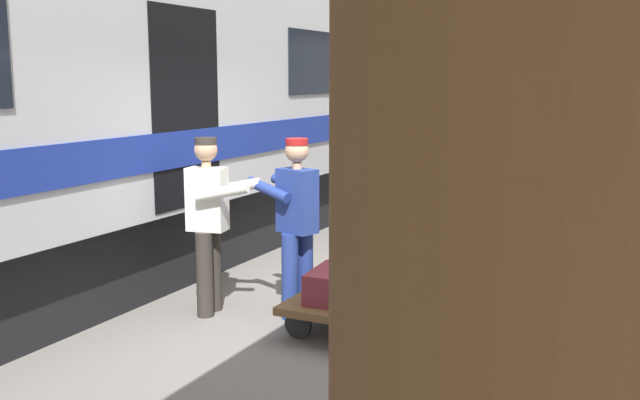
# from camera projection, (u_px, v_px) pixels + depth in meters

# --- Properties ---
(ground_plane) EXTENTS (60.00, 60.00, 0.00)m
(ground_plane) POSITION_uv_depth(u_px,v_px,m) (376.00, 324.00, 6.72)
(ground_plane) COLOR slate
(train_car) EXTENTS (3.02, 17.87, 4.00)m
(train_car) POSITION_uv_depth(u_px,v_px,m) (74.00, 96.00, 7.92)
(train_car) COLOR #B7BABF
(train_car) RESTS_ON ground_plane
(luggage_cart) EXTENTS (1.41, 2.00, 0.32)m
(luggage_cart) POSITION_uv_depth(u_px,v_px,m) (392.00, 292.00, 6.78)
(luggage_cart) COLOR brown
(luggage_cart) RESTS_ON ground_plane
(suitcase_red_plastic) EXTENTS (0.45, 0.47, 0.16)m
(suitcase_red_plastic) POSITION_uv_depth(u_px,v_px,m) (360.00, 276.00, 6.90)
(suitcase_red_plastic) COLOR #AD231E
(suitcase_red_plastic) RESTS_ON luggage_cart
(suitcase_tan_vintage) EXTENTS (0.45, 0.45, 0.29)m
(suitcase_tan_vintage) POSITION_uv_depth(u_px,v_px,m) (404.00, 293.00, 6.12)
(suitcase_tan_vintage) COLOR tan
(suitcase_tan_vintage) RESTS_ON luggage_cart
(suitcase_burgundy_valise) EXTENTS (0.47, 0.65, 0.27)m
(suitcase_burgundy_valise) POSITION_uv_depth(u_px,v_px,m) (336.00, 285.00, 6.40)
(suitcase_burgundy_valise) COLOR maroon
(suitcase_burgundy_valise) RESTS_ON luggage_cart
(suitcase_slate_roller) EXTENTS (0.52, 0.58, 0.25)m
(suitcase_slate_roller) POSITION_uv_depth(u_px,v_px,m) (425.00, 279.00, 6.61)
(suitcase_slate_roller) COLOR #4C515B
(suitcase_slate_roller) RESTS_ON luggage_cart
(suitcase_cream_canvas) EXTENTS (0.53, 0.58, 0.22)m
(suitcase_cream_canvas) POSITION_uv_depth(u_px,v_px,m) (382.00, 260.00, 7.38)
(suitcase_cream_canvas) COLOR beige
(suitcase_cream_canvas) RESTS_ON luggage_cart
(suitcase_teal_softside) EXTENTS (0.39, 0.59, 0.26)m
(suitcase_teal_softside) POSITION_uv_depth(u_px,v_px,m) (442.00, 265.00, 7.10)
(suitcase_teal_softside) COLOR #1E666B
(suitcase_teal_softside) RESTS_ON luggage_cart
(porter_in_overalls) EXTENTS (0.73, 0.55, 1.70)m
(porter_in_overalls) POSITION_uv_depth(u_px,v_px,m) (296.00, 221.00, 6.81)
(porter_in_overalls) COLOR navy
(porter_in_overalls) RESTS_ON ground_plane
(porter_by_door) EXTENTS (0.71, 0.51, 1.70)m
(porter_by_door) POSITION_uv_depth(u_px,v_px,m) (210.00, 219.00, 6.88)
(porter_by_door) COLOR #332D28
(porter_by_door) RESTS_ON ground_plane
(baggage_tug) EXTENTS (1.40, 1.88, 1.30)m
(baggage_tug) POSITION_uv_depth(u_px,v_px,m) (548.00, 165.00, 13.60)
(baggage_tug) COLOR #B21E19
(baggage_tug) RESTS_ON ground_plane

